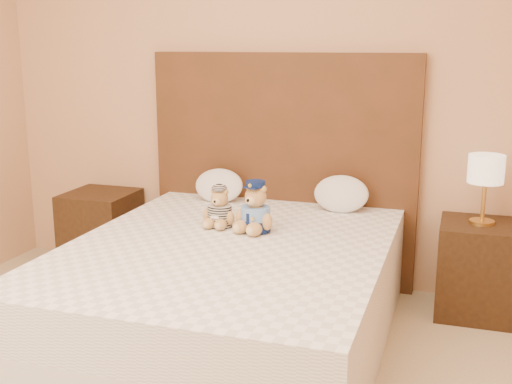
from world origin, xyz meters
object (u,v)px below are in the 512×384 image
bed (229,294)px  lamp (486,173)px  nightstand_right (478,269)px  pillow_left (219,184)px  teddy_police (256,207)px  nightstand_left (102,231)px  pillow_right (341,192)px  teddy_prisoner (220,207)px

bed → lamp: lamp is taller
nightstand_right → pillow_left: size_ratio=1.69×
lamp → teddy_police: size_ratio=1.43×
nightstand_left → pillow_left: bearing=2.0°
bed → pillow_right: size_ratio=5.95×
teddy_prisoner → pillow_right: pillow_right is taller
bed → pillow_left: size_ratio=6.15×
bed → pillow_right: pillow_right is taller
bed → lamp: bearing=32.6°
bed → nightstand_left: (-1.25, 0.80, -0.00)m
lamp → pillow_left: size_ratio=1.23×
nightstand_right → teddy_police: teddy_police is taller
nightstand_left → teddy_police: teddy_police is taller
lamp → teddy_prisoner: bearing=-159.8°
pillow_right → teddy_prisoner: bearing=-136.8°
teddy_prisoner → pillow_left: size_ratio=0.70×
nightstand_left → pillow_left: pillow_left is taller
lamp → teddy_police: lamp is taller
bed → lamp: (1.25, 0.80, 0.57)m
nightstand_left → lamp: bearing=0.0°
pillow_right → bed: bearing=-117.3°
nightstand_right → pillow_right: pillow_right is taller
bed → pillow_right: (0.43, 0.83, 0.39)m
lamp → pillow_left: 1.64m
nightstand_right → pillow_right: bearing=177.9°
nightstand_left → lamp: lamp is taller
teddy_police → teddy_prisoner: (-0.22, 0.03, -0.03)m
nightstand_right → pillow_right: size_ratio=1.64×
nightstand_right → teddy_police: bearing=-155.1°
nightstand_right → teddy_prisoner: teddy_prisoner is taller
teddy_prisoner → pillow_left: bearing=116.5°
teddy_police → nightstand_left: bearing=173.9°
teddy_police → pillow_right: (0.36, 0.58, -0.02)m
teddy_prisoner → pillow_right: (0.58, 0.55, 0.01)m
lamp → pillow_right: 0.84m
nightstand_right → teddy_prisoner: 1.55m
bed → nightstand_right: 1.48m
nightstand_right → nightstand_left: bearing=180.0°
bed → lamp: size_ratio=5.00×
pillow_right → pillow_left: bearing=180.0°
nightstand_right → pillow_right: 0.91m
teddy_police → pillow_left: teddy_police is taller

